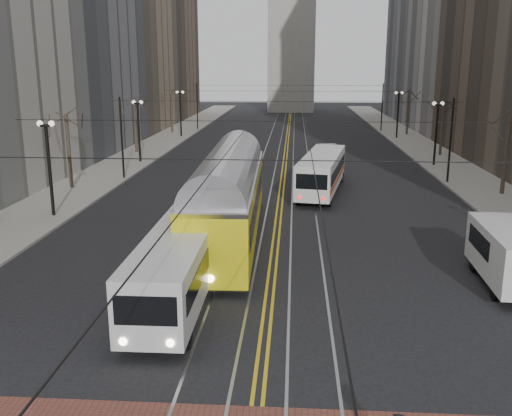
# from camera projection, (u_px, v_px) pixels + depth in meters

# --- Properties ---
(ground) EXTENTS (260.00, 260.00, 0.00)m
(ground) POSITION_uv_depth(u_px,v_px,m) (259.00, 387.00, 16.48)
(ground) COLOR black
(ground) RESTS_ON ground
(sidewalk_left) EXTENTS (5.00, 140.00, 0.15)m
(sidewalk_left) POSITION_uv_depth(u_px,v_px,m) (146.00, 151.00, 60.99)
(sidewalk_left) COLOR gray
(sidewalk_left) RESTS_ON ground
(sidewalk_right) EXTENTS (5.00, 140.00, 0.15)m
(sidewalk_right) POSITION_uv_depth(u_px,v_px,m) (431.00, 154.00, 59.02)
(sidewalk_right) COLOR gray
(sidewalk_right) RESTS_ON ground
(streetcar_rails) EXTENTS (4.80, 130.00, 0.02)m
(streetcar_rails) POSITION_uv_depth(u_px,v_px,m) (286.00, 153.00, 60.02)
(streetcar_rails) COLOR gray
(streetcar_rails) RESTS_ON ground
(centre_lines) EXTENTS (0.42, 130.00, 0.01)m
(centre_lines) POSITION_uv_depth(u_px,v_px,m) (286.00, 153.00, 60.02)
(centre_lines) COLOR gold
(centre_lines) RESTS_ON ground
(lamp_posts) EXTENTS (27.60, 57.20, 5.60)m
(lamp_posts) POSITION_uv_depth(u_px,v_px,m) (283.00, 149.00, 43.62)
(lamp_posts) COLOR black
(lamp_posts) RESTS_ON ground
(street_trees) EXTENTS (31.68, 53.28, 5.60)m
(street_trees) POSITION_uv_depth(u_px,v_px,m) (284.00, 138.00, 49.91)
(street_trees) COLOR #382D23
(street_trees) RESTS_ON ground
(trolley_wires) EXTENTS (25.96, 120.00, 6.60)m
(trolley_wires) POSITION_uv_depth(u_px,v_px,m) (284.00, 128.00, 49.27)
(trolley_wires) COLOR black
(trolley_wires) RESTS_ON ground
(transit_bus) EXTENTS (2.32, 11.00, 2.75)m
(transit_bus) POSITION_uv_depth(u_px,v_px,m) (181.00, 264.00, 22.61)
(transit_bus) COLOR silver
(transit_bus) RESTS_ON ground
(streetcar) EXTENTS (3.38, 16.16, 3.79)m
(streetcar) POSITION_uv_depth(u_px,v_px,m) (229.00, 205.00, 29.92)
(streetcar) COLOR yellow
(streetcar) RESTS_ON ground
(rear_bus) EXTENTS (4.09, 10.99, 2.81)m
(rear_bus) POSITION_uv_depth(u_px,v_px,m) (322.00, 174.00, 41.16)
(rear_bus) COLOR white
(rear_bus) RESTS_ON ground
(cargo_van) EXTENTS (2.38, 5.68, 2.48)m
(cargo_van) POSITION_uv_depth(u_px,v_px,m) (509.00, 258.00, 23.74)
(cargo_van) COLOR white
(cargo_van) RESTS_ON ground
(sedan_grey) EXTENTS (2.01, 4.74, 1.60)m
(sedan_grey) POSITION_uv_depth(u_px,v_px,m) (332.00, 168.00, 46.96)
(sedan_grey) COLOR #44494D
(sedan_grey) RESTS_ON ground
(sedan_silver) EXTENTS (2.48, 5.22, 1.65)m
(sedan_silver) POSITION_uv_depth(u_px,v_px,m) (328.00, 153.00, 54.57)
(sedan_silver) COLOR #A4A6AC
(sedan_silver) RESTS_ON ground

